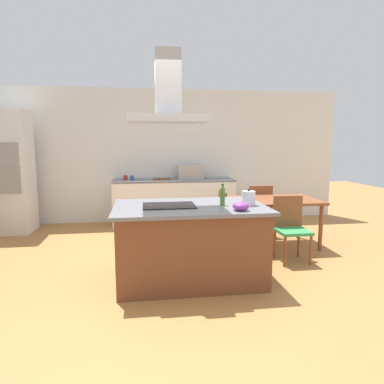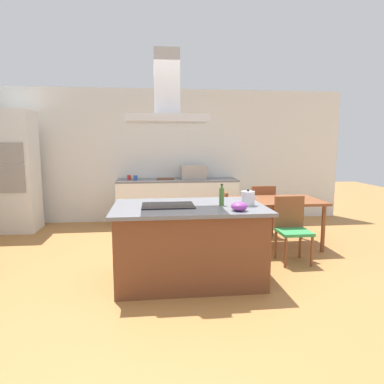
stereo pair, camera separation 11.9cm
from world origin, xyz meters
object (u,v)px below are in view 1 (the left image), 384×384
(olive_oil_bottle, at_px, (223,196))
(coffee_mug_blue, at_px, (132,178))
(dining_table, at_px, (273,204))
(range_hood, at_px, (168,99))
(tea_kettle, at_px, (249,198))
(wall_oven_stack, at_px, (10,172))
(cutting_board, at_px, (162,179))
(coffee_mug_red, at_px, (125,178))
(mixing_bowl, at_px, (241,206))
(chair_facing_back_wall, at_px, (258,206))
(countertop_microwave, at_px, (190,172))
(cooktop, at_px, (169,206))
(chair_facing_island, at_px, (290,224))
(chair_at_left_end, at_px, (216,216))

(olive_oil_bottle, xyz_separation_m, coffee_mug_blue, (-1.13, 2.89, -0.06))
(dining_table, bearing_deg, range_hood, -145.97)
(tea_kettle, bearing_deg, wall_oven_stack, 142.76)
(coffee_mug_blue, distance_m, cutting_board, 0.59)
(range_hood, bearing_deg, wall_oven_stack, 135.11)
(tea_kettle, xyz_separation_m, coffee_mug_red, (-1.56, 3.01, -0.04))
(mixing_bowl, height_order, chair_facing_back_wall, mixing_bowl)
(chair_facing_back_wall, relative_size, range_hood, 0.99)
(countertop_microwave, bearing_deg, cooktop, -102.64)
(wall_oven_stack, relative_size, range_hood, 2.44)
(cooktop, relative_size, coffee_mug_blue, 6.67)
(range_hood, bearing_deg, chair_facing_back_wall, 46.73)
(wall_oven_stack, height_order, chair_facing_island, wall_oven_stack)
(countertop_microwave, height_order, range_hood, range_hood)
(range_hood, bearing_deg, coffee_mug_blue, 100.09)
(wall_oven_stack, xyz_separation_m, chair_at_left_end, (3.46, -1.49, -0.59))
(chair_facing_island, bearing_deg, wall_oven_stack, 153.81)
(cutting_board, bearing_deg, olive_oil_bottle, -79.63)
(mixing_bowl, bearing_deg, chair_facing_back_wall, 66.22)
(coffee_mug_red, bearing_deg, wall_oven_stack, -172.07)
(chair_facing_back_wall, bearing_deg, countertop_microwave, 135.46)
(tea_kettle, relative_size, coffee_mug_blue, 2.33)
(olive_oil_bottle, height_order, range_hood, range_hood)
(cooktop, height_order, countertop_microwave, countertop_microwave)
(countertop_microwave, distance_m, coffee_mug_blue, 1.16)
(wall_oven_stack, bearing_deg, coffee_mug_blue, 5.16)
(cooktop, distance_m, range_hood, 1.20)
(countertop_microwave, xyz_separation_m, range_hood, (-0.65, -2.88, 1.06))
(tea_kettle, xyz_separation_m, mixing_bowl, (-0.18, -0.30, -0.04))
(cooktop, bearing_deg, cutting_board, 88.46)
(wall_oven_stack, bearing_deg, olive_oil_bottle, -39.38)
(chair_at_left_end, relative_size, chair_facing_island, 1.00)
(olive_oil_bottle, bearing_deg, coffee_mug_red, 112.91)
(olive_oil_bottle, bearing_deg, dining_table, 47.76)
(cutting_board, height_order, chair_facing_island, cutting_board)
(dining_table, bearing_deg, chair_facing_island, -90.00)
(coffee_mug_red, xyz_separation_m, range_hood, (0.63, -2.93, 1.16))
(tea_kettle, distance_m, wall_oven_stack, 4.50)
(coffee_mug_red, distance_m, chair_facing_island, 3.41)
(olive_oil_bottle, height_order, coffee_mug_red, olive_oil_bottle)
(cutting_board, relative_size, chair_facing_back_wall, 0.38)
(mixing_bowl, relative_size, cutting_board, 0.53)
(coffee_mug_red, xyz_separation_m, cutting_board, (0.71, 0.00, -0.04))
(dining_table, xyz_separation_m, chair_facing_back_wall, (0.00, 0.67, -0.16))
(cooktop, bearing_deg, olive_oil_bottle, -4.20)
(countertop_microwave, height_order, dining_table, countertop_microwave)
(cutting_board, distance_m, chair_at_left_end, 1.95)
(coffee_mug_blue, relative_size, range_hood, 0.10)
(chair_facing_island, bearing_deg, coffee_mug_blue, 133.46)
(cooktop, xyz_separation_m, olive_oil_bottle, (0.62, -0.05, 0.10))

